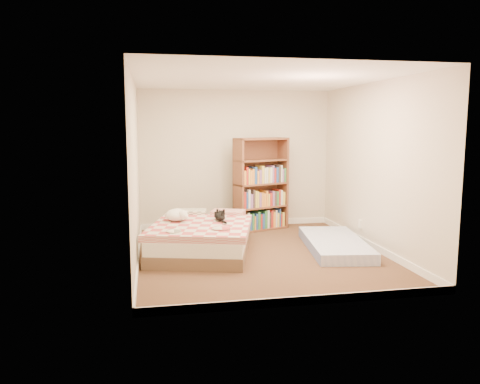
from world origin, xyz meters
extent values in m
cube|color=#43271C|center=(0.00, 0.00, 0.00)|extent=(3.50, 4.00, 0.01)
cube|color=white|center=(0.00, 0.00, 2.50)|extent=(3.50, 4.00, 0.01)
cube|color=beige|center=(0.00, 2.00, 1.25)|extent=(3.50, 0.01, 2.50)
cube|color=beige|center=(0.00, -2.00, 1.25)|extent=(3.50, 0.01, 2.50)
cube|color=beige|center=(-1.75, 0.00, 1.25)|extent=(0.01, 4.00, 2.50)
cube|color=beige|center=(1.75, 0.00, 1.25)|extent=(0.01, 4.00, 2.50)
cube|color=white|center=(0.00, 1.99, 0.05)|extent=(3.50, 0.02, 0.10)
cube|color=white|center=(0.00, -1.99, 0.05)|extent=(3.50, 0.02, 0.10)
cube|color=white|center=(-1.74, 0.00, 0.05)|extent=(0.02, 4.00, 0.10)
cube|color=white|center=(1.74, 0.00, 0.05)|extent=(0.02, 4.00, 0.10)
cube|color=white|center=(1.74, 0.40, 0.30)|extent=(0.03, 0.09, 0.13)
cube|color=brown|center=(-0.82, 0.27, 0.09)|extent=(1.76, 2.17, 0.17)
cube|color=silver|center=(-0.82, 0.27, 0.26)|extent=(1.73, 2.12, 0.19)
cube|color=#B24245|center=(-0.82, 0.27, 0.41)|extent=(1.74, 1.86, 0.09)
cube|color=slate|center=(-1.13, 0.98, 0.43)|extent=(0.59, 0.45, 0.14)
cube|color=#B24245|center=(-0.51, 0.98, 0.43)|extent=(0.59, 0.45, 0.14)
cube|color=#532C1C|center=(-0.09, 1.63, 0.82)|extent=(0.15, 0.32, 1.65)
cube|color=#532C1C|center=(0.86, 1.63, 0.82)|extent=(0.15, 0.32, 1.65)
cube|color=#532C1C|center=(0.39, 1.78, 0.82)|extent=(0.94, 0.36, 1.65)
cube|color=#532C1C|center=(0.39, 1.63, 0.02)|extent=(1.04, 0.65, 0.03)
cube|color=#532C1C|center=(0.39, 1.63, 0.84)|extent=(1.04, 0.65, 0.03)
cube|color=#532C1C|center=(0.39, 1.63, 1.63)|extent=(1.04, 0.65, 0.03)
cube|color=#6F7DB9|center=(1.17, 0.06, 0.08)|extent=(1.06, 1.89, 0.16)
ellipsoid|color=black|center=(-0.54, 0.35, 0.51)|extent=(0.24, 0.37, 0.11)
sphere|color=black|center=(-0.54, 0.54, 0.52)|extent=(0.13, 0.13, 0.11)
cone|color=black|center=(-0.58, 0.57, 0.56)|extent=(0.04, 0.04, 0.04)
cone|color=black|center=(-0.51, 0.57, 0.56)|extent=(0.04, 0.04, 0.04)
cylinder|color=black|center=(-0.46, 0.12, 0.48)|extent=(0.08, 0.20, 0.04)
ellipsoid|color=white|center=(-1.18, 0.45, 0.54)|extent=(0.38, 0.41, 0.18)
sphere|color=white|center=(-1.08, 0.33, 0.56)|extent=(0.16, 0.16, 0.14)
sphere|color=white|center=(-1.03, 0.29, 0.54)|extent=(0.07, 0.07, 0.06)
sphere|color=white|center=(-1.33, 0.51, 0.52)|extent=(0.09, 0.09, 0.08)
camera|label=1|loc=(-1.53, -6.45, 1.85)|focal=35.00mm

